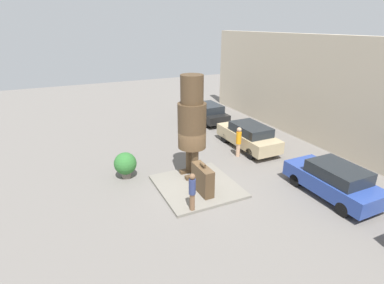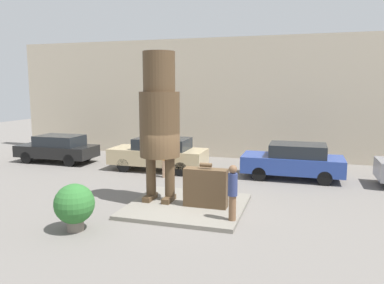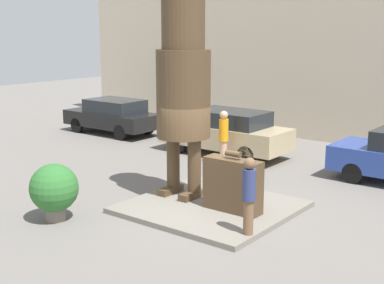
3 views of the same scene
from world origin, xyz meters
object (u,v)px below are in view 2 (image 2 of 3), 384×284
(tourist, at_px, (233,190))
(parked_car_tan, at_px, (159,153))
(planter_pot, at_px, (74,205))
(worker_hivis, at_px, (165,156))
(parked_car_blue, at_px, (294,161))
(statue_figure, at_px, (160,115))
(parked_car_black, at_px, (58,148))
(giant_suitcase, at_px, (206,187))

(tourist, relative_size, parked_car_tan, 0.36)
(parked_car_tan, bearing_deg, planter_pot, 94.22)
(worker_hivis, bearing_deg, planter_pot, -91.61)
(tourist, distance_m, planter_pot, 4.58)
(parked_car_blue, distance_m, worker_hivis, 5.76)
(statue_figure, distance_m, worker_hivis, 4.35)
(tourist, distance_m, worker_hivis, 6.34)
(parked_car_black, relative_size, planter_pot, 3.13)
(statue_figure, bearing_deg, worker_hivis, 108.58)
(planter_pot, height_order, worker_hivis, worker_hivis)
(parked_car_black, bearing_deg, statue_figure, 147.25)
(parked_car_black, xyz_separation_m, parked_car_tan, (6.03, -0.30, 0.07))
(parked_car_black, bearing_deg, tourist, 149.17)
(giant_suitcase, relative_size, parked_car_black, 0.35)
(parked_car_blue, distance_m, planter_pot, 9.96)
(giant_suitcase, relative_size, parked_car_blue, 0.34)
(tourist, height_order, worker_hivis, worker_hivis)
(statue_figure, bearing_deg, parked_car_black, 147.25)
(giant_suitcase, bearing_deg, tourist, -43.56)
(planter_pot, bearing_deg, parked_car_tan, 94.22)
(parked_car_tan, relative_size, planter_pot, 3.43)
(statue_figure, xyz_separation_m, giant_suitcase, (1.72, -0.27, -2.35))
(statue_figure, height_order, parked_car_tan, statue_figure)
(parked_car_black, xyz_separation_m, parked_car_blue, (12.38, -0.13, 0.04))
(statue_figure, xyz_separation_m, parked_car_tan, (-1.98, 4.85, -2.27))
(tourist, relative_size, planter_pot, 1.23)
(statue_figure, height_order, parked_car_blue, statue_figure)
(tourist, xyz_separation_m, parked_car_black, (-10.82, 6.46, -0.26))
(parked_car_tan, height_order, planter_pot, parked_car_tan)
(statue_figure, distance_m, parked_car_black, 9.81)
(giant_suitcase, bearing_deg, statue_figure, 171.21)
(statue_figure, xyz_separation_m, planter_pot, (-1.40, -3.09, -2.36))
(parked_car_tan, xyz_separation_m, planter_pot, (0.59, -7.94, -0.09))
(tourist, bearing_deg, giant_suitcase, 136.44)
(statue_figure, height_order, parked_car_black, statue_figure)
(parked_car_tan, distance_m, worker_hivis, 1.48)
(statue_figure, relative_size, tourist, 3.04)
(giant_suitcase, bearing_deg, parked_car_blue, 63.36)
(parked_car_black, distance_m, parked_car_blue, 12.38)
(parked_car_black, distance_m, planter_pot, 10.57)
(tourist, height_order, parked_car_tan, tourist)
(worker_hivis, bearing_deg, parked_car_black, 167.11)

